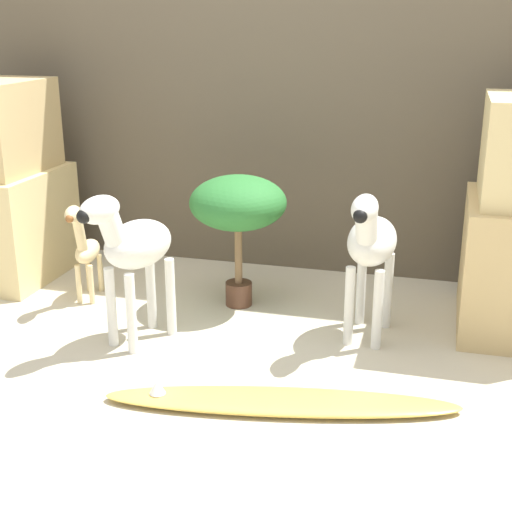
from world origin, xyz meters
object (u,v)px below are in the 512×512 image
at_px(giraffe_figurine, 85,246).
at_px(potted_palm_front, 238,206).
at_px(zebra_left, 132,246).
at_px(surfboard, 280,401).
at_px(zebra_right, 370,244).

distance_m(giraffe_figurine, potted_palm_front, 0.78).
xyz_separation_m(zebra_left, giraffe_figurine, (-0.43, 0.37, -0.15)).
distance_m(giraffe_figurine, surfboard, 1.39).
bearing_deg(surfboard, zebra_left, 152.91).
bearing_deg(surfboard, potted_palm_front, 115.12).
distance_m(zebra_left, giraffe_figurine, 0.59).
xyz_separation_m(giraffe_figurine, potted_palm_front, (0.73, 0.14, 0.21)).
height_order(zebra_left, surfboard, zebra_left).
bearing_deg(zebra_left, giraffe_figurine, 139.01).
bearing_deg(zebra_left, zebra_right, 17.32).
bearing_deg(zebra_right, surfboard, -109.12).
bearing_deg(zebra_right, zebra_left, -162.68).
relative_size(zebra_left, giraffe_figurine, 1.32).
height_order(zebra_right, potted_palm_front, zebra_right).
bearing_deg(giraffe_figurine, zebra_right, -3.28).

